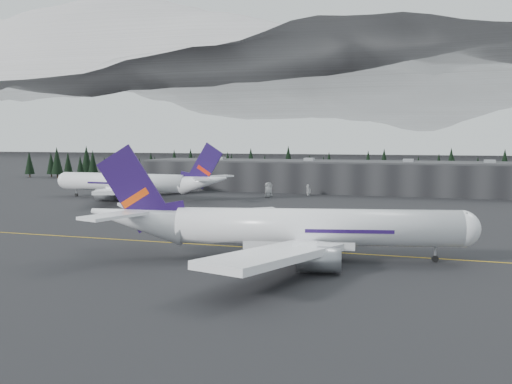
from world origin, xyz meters
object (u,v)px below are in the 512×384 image
(jet_main, at_px, (283,227))
(gse_vehicle_b, at_px, (309,194))
(jet_parked, at_px, (137,183))
(gse_vehicle_a, at_px, (268,195))
(terminal, at_px, (333,176))

(jet_main, height_order, gse_vehicle_b, jet_main)
(jet_parked, bearing_deg, jet_main, 134.52)
(gse_vehicle_a, bearing_deg, terminal, 35.17)
(terminal, height_order, jet_main, jet_main)
(jet_parked, relative_size, gse_vehicle_a, 12.61)
(terminal, relative_size, gse_vehicle_b, 37.70)
(jet_parked, bearing_deg, gse_vehicle_b, -148.75)
(terminal, xyz_separation_m, gse_vehicle_b, (-5.74, -20.39, -5.58))
(terminal, bearing_deg, gse_vehicle_a, -120.69)
(gse_vehicle_a, distance_m, gse_vehicle_b, 16.83)
(jet_main, distance_m, jet_parked, 114.20)
(jet_parked, xyz_separation_m, gse_vehicle_b, (56.18, 31.10, -5.03))
(terminal, distance_m, gse_vehicle_a, 36.80)
(jet_main, bearing_deg, jet_parked, 119.47)
(terminal, relative_size, jet_parked, 2.30)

